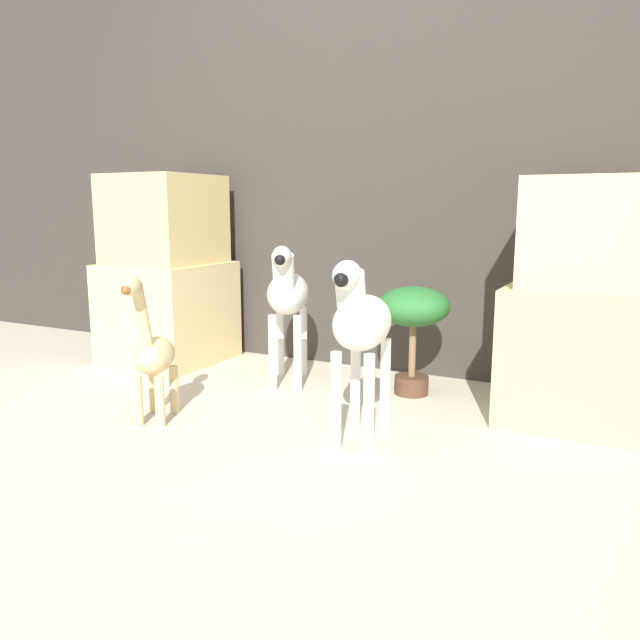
% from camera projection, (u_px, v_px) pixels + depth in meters
% --- Properties ---
extents(ground_plane, '(14.00, 14.00, 0.00)m').
position_uv_depth(ground_plane, '(157.00, 490.00, 1.88)').
color(ground_plane, beige).
extents(wall_back, '(6.40, 0.08, 2.20)m').
position_uv_depth(wall_back, '(376.00, 156.00, 3.16)').
color(wall_back, '#38332D').
rests_on(wall_back, ground_plane).
extents(rock_pillar_left, '(0.57, 0.58, 1.01)m').
position_uv_depth(rock_pillar_left, '(167.00, 276.00, 3.40)').
color(rock_pillar_left, '#DBC184').
rests_on(rock_pillar_left, ground_plane).
extents(rock_pillar_right, '(0.57, 0.58, 0.96)m').
position_uv_depth(rock_pillar_right, '(583.00, 313.00, 2.45)').
color(rock_pillar_right, '#D1B775').
rests_on(rock_pillar_right, ground_plane).
extents(zebra_right, '(0.25, 0.50, 0.68)m').
position_uv_depth(zebra_right, '(360.00, 325.00, 2.19)').
color(zebra_right, white).
rests_on(zebra_right, ground_plane).
extents(zebra_left, '(0.33, 0.50, 0.68)m').
position_uv_depth(zebra_left, '(287.00, 295.00, 2.94)').
color(zebra_left, white).
rests_on(zebra_left, ground_plane).
extents(giraffe_figurine, '(0.23, 0.38, 0.60)m').
position_uv_depth(giraffe_figurine, '(152.00, 354.00, 2.45)').
color(giraffe_figurine, '#E0C184').
rests_on(giraffe_figurine, ground_plane).
extents(potted_palm_front, '(0.32, 0.32, 0.49)m').
position_uv_depth(potted_palm_front, '(413.00, 315.00, 2.79)').
color(potted_palm_front, '#513323').
rests_on(potted_palm_front, ground_plane).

